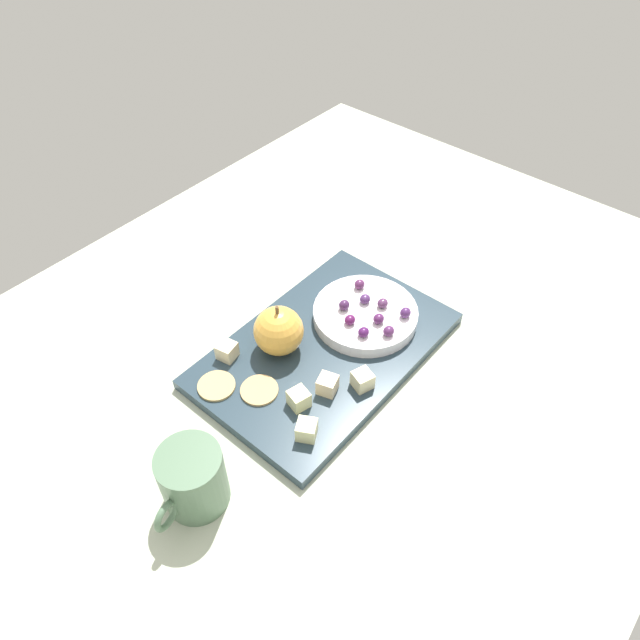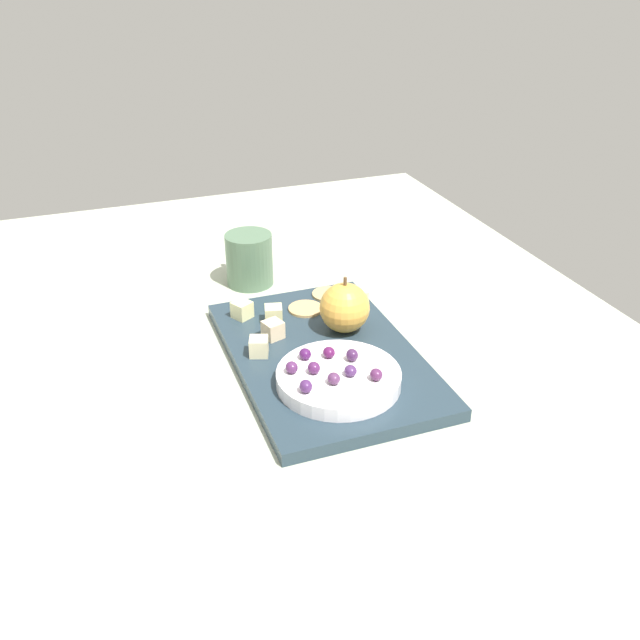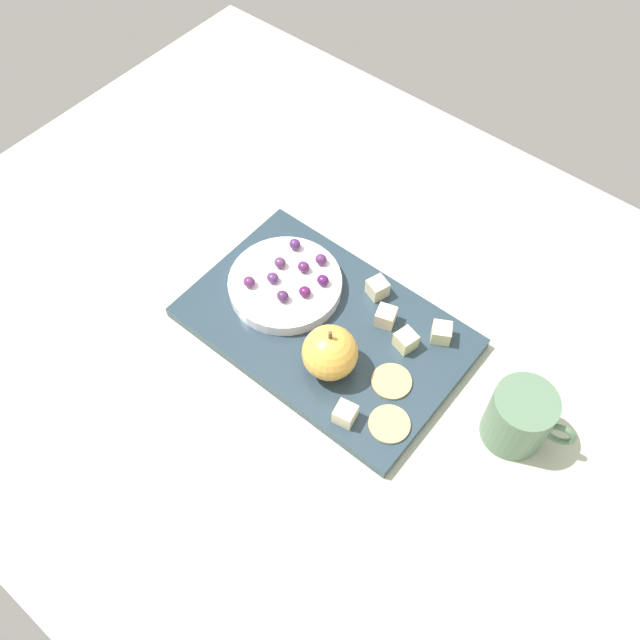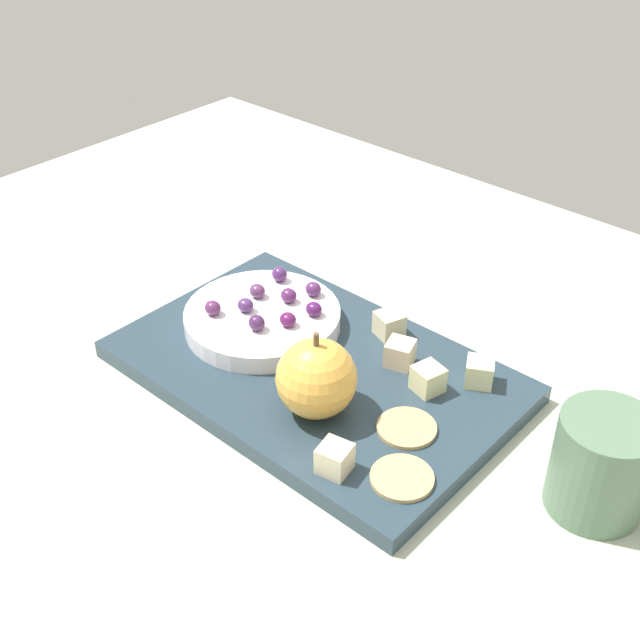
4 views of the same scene
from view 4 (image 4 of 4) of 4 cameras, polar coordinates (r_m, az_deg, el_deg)
table at (r=80.38cm, az=2.12°, el=-6.74°), size 139.84×99.18×4.57cm
platter at (r=80.86cm, az=-0.20°, el=-3.46°), size 38.17×24.51×1.82cm
serving_dish at (r=84.84cm, az=-4.03°, el=0.09°), size 16.16×16.16×1.96cm
apple_whole at (r=72.46cm, az=-0.21°, el=-4.11°), size 7.33×7.33×7.33cm
apple_stem at (r=69.86cm, az=-0.21°, el=-1.39°), size 0.50×0.50×1.20cm
cheese_cube_0 at (r=79.71cm, az=5.59°, el=-2.32°), size 3.21×3.21×2.55cm
cheese_cube_1 at (r=78.45cm, az=11.04°, el=-3.59°), size 3.47×3.47×2.55cm
cheese_cube_2 at (r=83.58cm, az=4.84°, el=-0.30°), size 3.25×3.25×2.55cm
cheese_cube_3 at (r=76.88cm, az=7.53°, el=-4.09°), size 3.12×3.12×2.55cm
cheese_cube_4 at (r=68.43cm, az=1.03°, el=-9.63°), size 3.00×3.00×2.55cm
cracker_0 at (r=73.14cm, az=6.06°, el=-7.48°), size 5.33×5.33×0.40cm
cracker_1 at (r=68.72cm, az=5.73°, el=-10.88°), size 5.33×5.33×0.40cm
grape_0 at (r=81.58cm, az=-2.25°, el=0.03°), size 1.75×1.58×1.43cm
grape_1 at (r=83.03cm, az=-0.43°, el=0.76°), size 1.75×1.58×1.46cm
grape_2 at (r=86.09cm, az=-0.47°, el=2.16°), size 1.75×1.58×1.55cm
grape_3 at (r=88.64cm, az=-2.84°, el=3.20°), size 1.75×1.58×1.64cm
grape_4 at (r=86.11cm, az=-4.39°, el=2.03°), size 1.75×1.58×1.48cm
grape_5 at (r=84.14cm, az=-5.12°, el=1.09°), size 1.75×1.58×1.41cm
grape_6 at (r=85.12cm, az=-2.20°, el=1.71°), size 1.75×1.58×1.55cm
grape_7 at (r=81.13cm, az=-4.43°, el=-0.20°), size 1.75×1.58×1.63cm
grape_8 at (r=83.84cm, az=-7.48°, el=0.84°), size 1.75×1.58×1.54cm
cup at (r=69.68cm, az=19.08°, el=-9.53°), size 10.99×7.89×8.93cm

